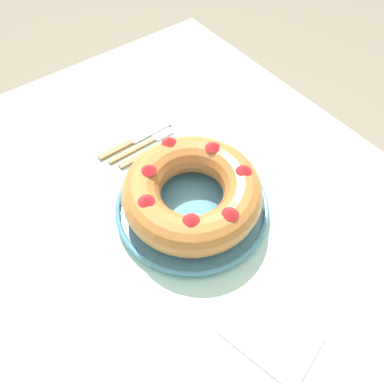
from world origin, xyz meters
TOP-DOWN VIEW (x-y plane):
  - ground_plane at (0.00, 0.00)m, footprint 8.00×8.00m
  - dining_table at (0.00, 0.00)m, footprint 1.32×1.10m
  - serving_dish at (0.02, 0.03)m, footprint 0.36×0.36m
  - bundt_cake at (0.02, 0.03)m, footprint 0.32×0.32m
  - fork at (-0.22, 0.06)m, footprint 0.02×0.20m
  - serving_knife at (-0.25, 0.03)m, footprint 0.02×0.23m
  - cake_knife at (-0.19, 0.04)m, footprint 0.02×0.17m
  - napkin at (0.35, -0.02)m, footprint 0.19×0.16m

SIDE VIEW (x-z plane):
  - ground_plane at x=0.00m, z-range 0.00..0.00m
  - dining_table at x=0.00m, z-range 0.29..1.07m
  - napkin at x=0.35m, z-range 0.77..0.77m
  - fork at x=-0.22m, z-range 0.77..0.78m
  - serving_knife at x=-0.25m, z-range 0.77..0.78m
  - cake_knife at x=-0.19m, z-range 0.77..0.78m
  - serving_dish at x=0.02m, z-range 0.77..0.80m
  - bundt_cake at x=0.02m, z-range 0.79..0.89m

